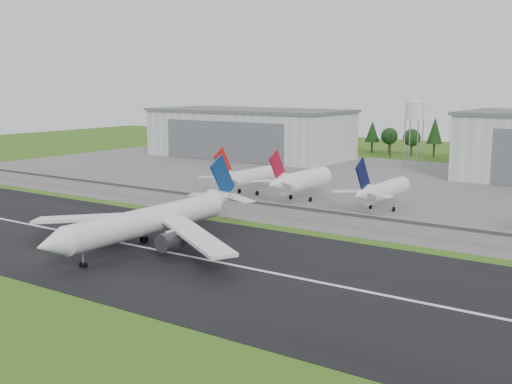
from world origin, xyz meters
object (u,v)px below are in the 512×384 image
Objects in this scene: main_airliner at (147,227)px; parked_jet_navy at (380,191)px; parked_jet_red_b at (298,181)px; parked_jet_red_a at (245,177)px.

main_airliner is 1.89× the size of parked_jet_navy.
parked_jet_navy is at bearing -0.17° from parked_jet_red_b.
parked_jet_red_b is (-2.54, 67.02, 1.44)m from main_airliner.
parked_jet_red_a is 46.24m from parked_jet_navy.
parked_jet_red_a is (-22.12, 66.96, 1.05)m from main_airliner.
parked_jet_red_b is 1.00× the size of parked_jet_navy.
main_airliner is 67.08m from parked_jet_red_b.
parked_jet_red_b is at bearing 179.83° from parked_jet_navy.
main_airliner is at bearing -87.83° from parked_jet_red_b.
main_airliner reaches higher than parked_jet_red_b.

